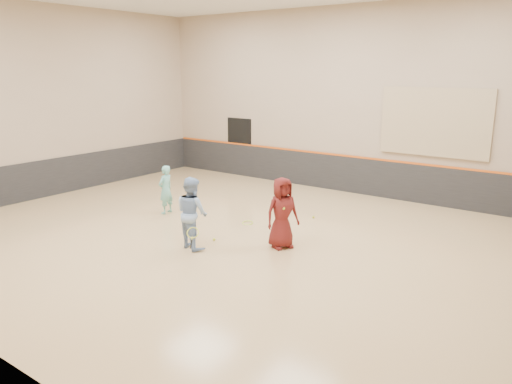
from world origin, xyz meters
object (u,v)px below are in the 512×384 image
Objects in this scene: girl at (166,190)px; spare_racket at (247,221)px; instructor at (192,213)px; young_man at (282,213)px.

spare_racket is at bearing 98.65° from girl.
girl is 2.61m from spare_racket.
spare_racket is at bearing -72.84° from instructor.
young_man is at bearing -128.41° from instructor.
instructor is 2.59× the size of spare_racket.
girl is at bearing -17.43° from instructor.
young_man is 2.57× the size of spare_racket.
young_man is 2.13m from spare_racket.
young_man reaches higher than girl.
instructor is 2.34m from spare_racket.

